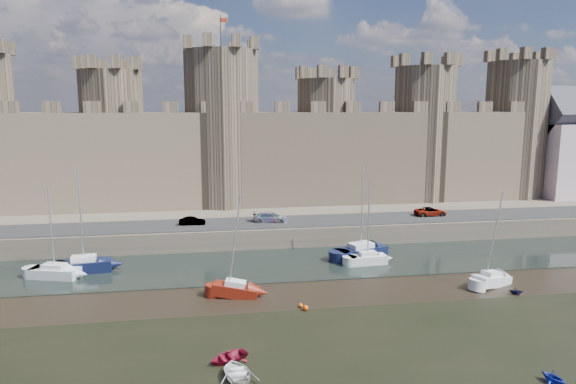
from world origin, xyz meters
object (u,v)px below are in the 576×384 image
sailboat_1 (84,265)px  sailboat_5 (491,279)px  sailboat_3 (361,251)px  sailboat_2 (368,258)px  car_2 (271,217)px  car_3 (431,212)px  sailboat_4 (236,289)px  sailboat_0 (54,271)px  car_1 (192,221)px

sailboat_1 → sailboat_5: sailboat_1 is taller
sailboat_3 → sailboat_2: bearing=-111.2°
sailboat_1 → car_2: bearing=18.0°
car_2 → car_3: size_ratio=1.03×
sailboat_4 → car_2: bearing=86.6°
car_2 → sailboat_5: bearing=-125.6°
car_2 → sailboat_2: (9.41, -11.73, -2.40)m
sailboat_0 → sailboat_5: 44.01m
sailboat_3 → sailboat_4: 18.09m
car_1 → car_2: (10.04, 0.15, 0.12)m
sailboat_2 → car_3: bearing=39.1°
sailboat_0 → sailboat_5: bearing=4.9°
sailboat_2 → sailboat_5: sailboat_5 is taller
car_1 → sailboat_3: size_ratio=0.30×
sailboat_0 → sailboat_2: sailboat_0 is taller
sailboat_0 → sailboat_3: (33.15, 1.99, 0.08)m
car_3 → sailboat_1: (-43.32, -9.99, -2.25)m
sailboat_1 → sailboat_2: 30.62m
car_1 → sailboat_1: sailboat_1 is taller
car_2 → sailboat_4: sailboat_4 is taller
car_2 → car_3: car_2 is taller
car_1 → sailboat_5: bearing=-120.9°
sailboat_1 → sailboat_2: size_ratio=1.22×
car_3 → sailboat_1: sailboat_1 is taller
car_2 → sailboat_5: 28.05m
car_3 → sailboat_1: size_ratio=0.40×
sailboat_2 → sailboat_1: bearing=171.9°
car_1 → sailboat_3: (19.47, -8.99, -2.21)m
car_2 → sailboat_3: (9.43, -9.13, -2.33)m
sailboat_3 → sailboat_4: (-15.09, -9.98, -0.10)m
sailboat_4 → sailboat_0: bearing=169.2°
sailboat_0 → sailboat_1: size_ratio=0.84×
sailboat_4 → sailboat_5: size_ratio=1.04×
car_1 → sailboat_2: (19.44, -11.58, -2.29)m
sailboat_3 → sailboat_0: bearing=162.8°
sailboat_1 → car_1: bearing=34.1°
car_1 → sailboat_4: 19.60m
sailboat_1 → sailboat_5: bearing=-21.1°
sailboat_1 → car_3: bearing=6.4°
sailboat_2 → sailboat_4: sailboat_4 is taller
car_2 → car_1: bearing=101.4°
sailboat_5 → sailboat_4: bearing=153.8°
car_2 → sailboat_2: sailboat_2 is taller
car_3 → car_2: bearing=90.0°
car_1 → car_2: 10.04m
sailboat_2 → sailboat_3: size_ratio=0.84×
sailboat_1 → sailboat_4: (15.48, -9.44, -0.13)m
car_2 → sailboat_2: bearing=-130.8°
sailboat_2 → sailboat_0: bearing=174.7°
sailboat_1 → sailboat_0: bearing=-157.1°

